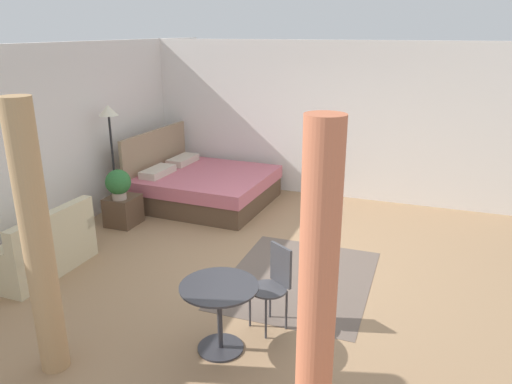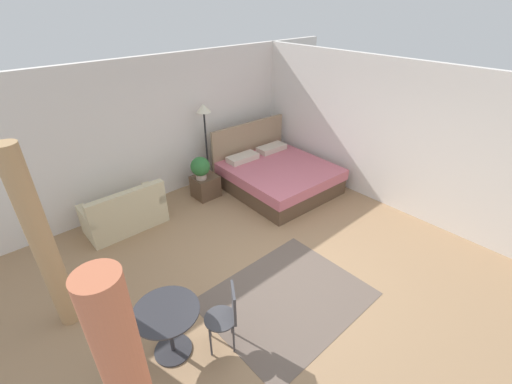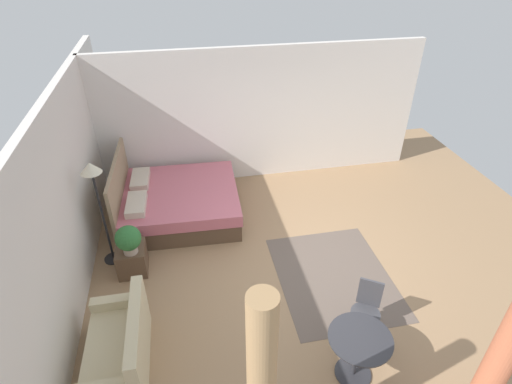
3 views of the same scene
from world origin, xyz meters
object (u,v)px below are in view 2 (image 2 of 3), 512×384
(couch, at_px, (125,214))
(floor_lamp, at_px, (204,121))
(bed, at_px, (277,175))
(potted_plant, at_px, (200,167))
(nightstand, at_px, (206,186))
(balcony_table, at_px, (168,323))
(cafe_chair_near_window, at_px, (227,313))

(couch, bearing_deg, floor_lamp, 8.82)
(bed, xyz_separation_m, couch, (-3.03, 0.78, -0.02))
(bed, distance_m, potted_plant, 1.66)
(nightstand, relative_size, floor_lamp, 0.27)
(potted_plant, height_order, balcony_table, potted_plant)
(balcony_table, xyz_separation_m, cafe_chair_near_window, (0.56, -0.36, 0.04))
(bed, relative_size, balcony_table, 2.96)
(potted_plant, xyz_separation_m, floor_lamp, (0.43, 0.37, 0.75))
(bed, distance_m, balcony_table, 4.19)
(bed, height_order, balcony_table, bed)
(potted_plant, height_order, floor_lamp, floor_lamp)
(nightstand, bearing_deg, bed, -29.21)
(nightstand, distance_m, potted_plant, 0.49)
(potted_plant, xyz_separation_m, cafe_chair_near_window, (-1.71, -3.04, -0.19))
(bed, xyz_separation_m, floor_lamp, (-1.01, 1.09, 1.16))
(bed, height_order, nightstand, bed)
(potted_plant, bearing_deg, couch, 177.79)
(floor_lamp, bearing_deg, balcony_table, -131.37)
(couch, xyz_separation_m, cafe_chair_near_window, (-0.12, -3.10, 0.24))
(bed, bearing_deg, cafe_chair_near_window, -143.60)
(couch, xyz_separation_m, floor_lamp, (2.02, 0.31, 1.17))
(bed, relative_size, floor_lamp, 1.21)
(nightstand, xyz_separation_m, balcony_table, (-2.36, -2.71, 0.25))
(couch, relative_size, nightstand, 2.76)
(couch, distance_m, potted_plant, 1.65)
(couch, relative_size, balcony_table, 1.83)
(floor_lamp, bearing_deg, bed, -47.23)
(floor_lamp, xyz_separation_m, balcony_table, (-2.69, -3.06, -0.98))
(potted_plant, bearing_deg, nightstand, 16.00)
(nightstand, xyz_separation_m, potted_plant, (-0.10, -0.03, 0.48))
(nightstand, bearing_deg, cafe_chair_near_window, -120.52)
(potted_plant, distance_m, balcony_table, 3.52)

